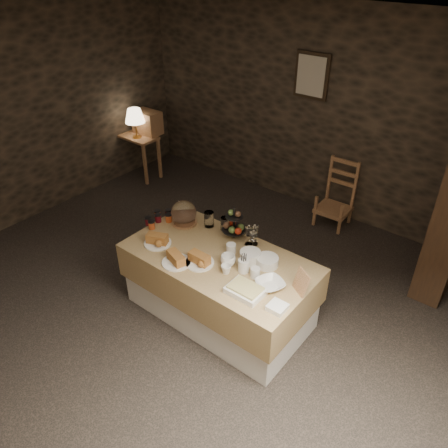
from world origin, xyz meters
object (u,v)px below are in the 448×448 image
Objects in this scene: buffet_table at (219,282)px; fruit_stand at (234,226)px; wine_rack at (147,122)px; chair at (337,196)px; console_table at (138,144)px; table_lamp at (135,116)px.

fruit_stand is (-0.08, 0.33, 0.43)m from buffet_table.
chair is at bearing 9.13° from wine_rack.
console_table is 3.08m from fruit_stand.
chair reaches higher than buffet_table.
fruit_stand reaches higher than console_table.
buffet_table is at bearing -28.57° from table_lamp.
fruit_stand is (2.79, -1.26, 0.30)m from console_table.
chair is at bearing 86.95° from buffet_table.
chair is (2.94, 0.70, -0.61)m from table_lamp.
chair is at bearing 13.44° from table_lamp.
table_lamp reaches higher than console_table.
chair is (2.99, 0.65, -0.15)m from console_table.
table_lamp is at bearing -168.33° from chair.
chair is at bearing 84.05° from fruit_stand.
console_table is at bearing -105.52° from wine_rack.
wine_rack is 1.26× the size of fruit_stand.
chair is (0.12, 2.24, -0.02)m from buffet_table.
table_lamp is 3.00m from fruit_stand.
wine_rack reaches higher than buffet_table.
fruit_stand is at bearing -24.27° from console_table.
buffet_table is 3.27m from table_lamp.
chair is (2.94, 0.47, -0.45)m from wine_rack.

